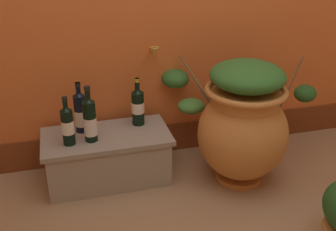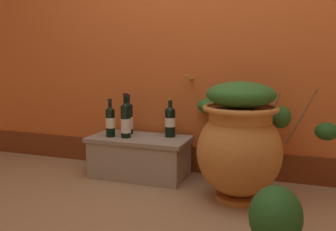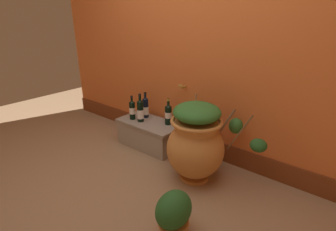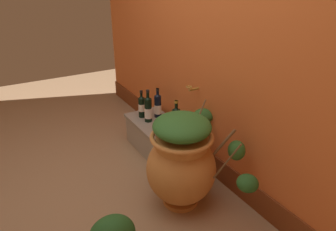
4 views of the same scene
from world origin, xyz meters
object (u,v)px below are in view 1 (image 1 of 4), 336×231
Objects in this scene: wine_bottle_left at (68,124)px; wine_bottle_middle at (138,105)px; wine_bottle_right at (80,112)px; terracotta_urn at (242,121)px; wine_bottle_back at (90,119)px.

wine_bottle_middle is at bearing 19.05° from wine_bottle_left.
wine_bottle_middle reaches higher than wine_bottle_left.
wine_bottle_middle is 0.98× the size of wine_bottle_right.
terracotta_urn is 0.99m from wine_bottle_right.
wine_bottle_middle is (0.44, 0.15, 0.01)m from wine_bottle_left.
terracotta_urn is 0.91m from wine_bottle_back.
wine_bottle_left is 0.87× the size of wine_bottle_back.
wine_bottle_back is (-0.31, -0.14, 0.00)m from wine_bottle_middle.
wine_bottle_middle is 0.36m from wine_bottle_right.
wine_bottle_right is (-0.36, -0.01, -0.00)m from wine_bottle_middle.
terracotta_urn reaches higher than wine_bottle_left.
wine_bottle_right is 0.14m from wine_bottle_back.
wine_bottle_left is at bearing -160.95° from wine_bottle_middle.
wine_bottle_right is at bearing 108.06° from wine_bottle_back.
terracotta_urn is at bearing -27.08° from wine_bottle_middle.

